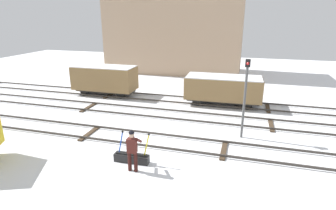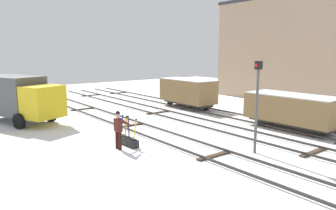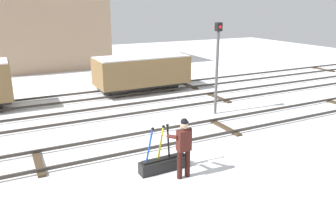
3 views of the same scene
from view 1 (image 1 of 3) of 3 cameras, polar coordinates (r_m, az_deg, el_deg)
name	(u,v)px [view 1 (image 1 of 3)]	position (r m, az deg, el deg)	size (l,w,h in m)	color
ground_plane	(152,142)	(13.86, -3.27, -7.61)	(60.00, 60.00, 0.00)	white
track_main_line	(152,140)	(13.82, -3.28, -7.21)	(44.00, 1.94, 0.18)	#38332D
track_siding_near	(172,114)	(17.15, 0.81, -1.95)	(44.00, 1.94, 0.18)	#38332D
track_siding_far	(183,100)	(20.06, 3.14, 1.07)	(44.00, 1.94, 0.18)	#38332D
switch_lever_frame	(132,157)	(12.07, -7.54, -10.60)	(1.62, 0.42, 1.45)	black
rail_worker	(132,148)	(11.10, -7.42, -8.86)	(0.55, 0.67, 1.79)	#351511
signal_post	(245,91)	(13.98, 15.74, 2.71)	(0.24, 0.32, 4.03)	#4C4C4C
apartment_building	(175,28)	(30.60, 1.43, 15.76)	(14.44, 6.09, 9.35)	tan
freight_car_back_track	(223,88)	(19.37, 11.38, 3.43)	(5.18, 2.27, 2.03)	#2D2B28
freight_car_near_switch	(105,78)	(21.91, -13.01, 5.39)	(4.82, 2.00, 2.29)	#2D2B28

